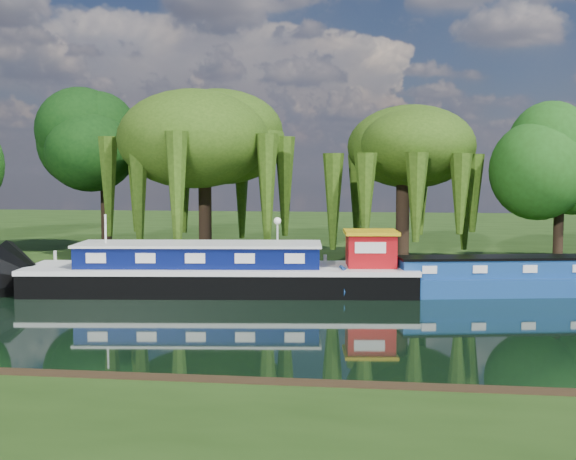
# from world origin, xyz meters

# --- Properties ---
(ground) EXTENTS (120.00, 120.00, 0.00)m
(ground) POSITION_xyz_m (0.00, 0.00, 0.00)
(ground) COLOR black
(far_bank) EXTENTS (120.00, 52.00, 0.45)m
(far_bank) POSITION_xyz_m (0.00, 34.00, 0.23)
(far_bank) COLOR #1C350E
(far_bank) RESTS_ON ground
(dutch_barge) EXTENTS (17.08, 5.59, 3.54)m
(dutch_barge) POSITION_xyz_m (-1.22, 6.12, 0.88)
(dutch_barge) COLOR black
(dutch_barge) RESTS_ON ground
(narrowboat) EXTENTS (12.29, 4.24, 1.77)m
(narrowboat) POSITION_xyz_m (10.51, 7.05, 0.63)
(narrowboat) COLOR navy
(narrowboat) RESTS_ON ground
(willow_left) EXTENTS (7.28, 7.28, 8.72)m
(willow_left) POSITION_xyz_m (-3.94, 13.85, 6.79)
(willow_left) COLOR black
(willow_left) RESTS_ON far_bank
(willow_right) EXTENTS (6.12, 6.12, 7.45)m
(willow_right) POSITION_xyz_m (6.66, 13.89, 5.89)
(willow_right) COLOR black
(willow_right) RESTS_ON far_bank
(tree_far_mid) EXTENTS (5.46, 5.46, 8.93)m
(tree_far_mid) POSITION_xyz_m (-10.98, 17.53, 6.60)
(tree_far_mid) COLOR black
(tree_far_mid) RESTS_ON far_bank
(tree_far_right) EXTENTS (4.33, 4.33, 7.08)m
(tree_far_right) POSITION_xyz_m (14.38, 13.19, 5.33)
(tree_far_right) COLOR black
(tree_far_right) RESTS_ON far_bank
(lamppost) EXTENTS (0.36, 0.36, 2.56)m
(lamppost) POSITION_xyz_m (0.50, 10.50, 2.42)
(lamppost) COLOR silver
(lamppost) RESTS_ON far_bank
(mooring_posts) EXTENTS (19.16, 0.16, 1.00)m
(mooring_posts) POSITION_xyz_m (-0.50, 8.40, 0.95)
(mooring_posts) COLOR silver
(mooring_posts) RESTS_ON far_bank
(reeds_near) EXTENTS (33.70, 1.50, 1.10)m
(reeds_near) POSITION_xyz_m (6.87, -7.57, 0.55)
(reeds_near) COLOR #1B4913
(reeds_near) RESTS_ON ground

